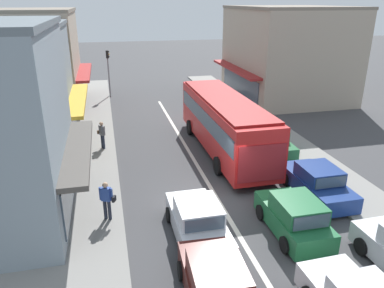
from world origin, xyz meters
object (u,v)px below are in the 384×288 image
object	(u,v)px
parked_sedan_kerb_third	(270,141)
traffic_light_downstreet	(108,66)
sedan_queue_far_back	(198,222)
pedestrian_browsing_midblock	(102,133)
pedestrian_with_handbag_near	(107,198)
hatchback_queue_gap_filler	(216,284)
parked_sedan_kerb_second	(317,183)
hatchback_adjacent_lane_lead	(294,217)
city_bus	(224,121)

from	to	relation	value
parked_sedan_kerb_third	traffic_light_downstreet	distance (m)	18.09
sedan_queue_far_back	pedestrian_browsing_midblock	size ratio (longest dim) A/B	2.58
sedan_queue_far_back	pedestrian_browsing_midblock	bearing A→B (deg)	109.02
pedestrian_with_handbag_near	pedestrian_browsing_midblock	bearing A→B (deg)	90.84
parked_sedan_kerb_third	pedestrian_with_handbag_near	bearing A→B (deg)	-149.69
parked_sedan_kerb_third	hatchback_queue_gap_filler	bearing A→B (deg)	-121.21
sedan_queue_far_back	parked_sedan_kerb_second	distance (m)	6.28
traffic_light_downstreet	pedestrian_with_handbag_near	size ratio (longest dim) A/B	2.58
hatchback_queue_gap_filler	traffic_light_downstreet	world-z (taller)	traffic_light_downstreet
sedan_queue_far_back	parked_sedan_kerb_third	bearing A→B (deg)	49.90
hatchback_queue_gap_filler	pedestrian_with_handbag_near	xyz separation A→B (m)	(-2.94, 5.13, 0.36)
hatchback_queue_gap_filler	parked_sedan_kerb_third	xyz separation A→B (m)	(6.43, 10.61, -0.05)
hatchback_adjacent_lane_lead	pedestrian_with_handbag_near	size ratio (longest dim) A/B	2.28
sedan_queue_far_back	pedestrian_browsing_midblock	xyz separation A→B (m)	(-3.35, 9.73, 0.40)
sedan_queue_far_back	parked_sedan_kerb_third	xyz separation A→B (m)	(6.13, 7.28, 0.00)
hatchback_adjacent_lane_lead	traffic_light_downstreet	size ratio (longest dim) A/B	0.88
sedan_queue_far_back	parked_sedan_kerb_second	bearing A→B (deg)	17.20
sedan_queue_far_back	pedestrian_with_handbag_near	size ratio (longest dim) A/B	2.58
traffic_light_downstreet	pedestrian_with_handbag_near	distance (m)	21.28
city_bus	traffic_light_downstreet	size ratio (longest dim) A/B	2.59
traffic_light_downstreet	pedestrian_browsing_midblock	distance (m)	13.42
hatchback_adjacent_lane_lead	city_bus	bearing A→B (deg)	90.30
hatchback_adjacent_lane_lead	parked_sedan_kerb_third	world-z (taller)	hatchback_adjacent_lane_lead
city_bus	hatchback_queue_gap_filler	world-z (taller)	city_bus
city_bus	traffic_light_downstreet	distance (m)	16.25
hatchback_adjacent_lane_lead	hatchback_queue_gap_filler	bearing A→B (deg)	-144.78
pedestrian_with_handbag_near	parked_sedan_kerb_second	bearing A→B (deg)	0.31
hatchback_adjacent_lane_lead	pedestrian_browsing_midblock	size ratio (longest dim) A/B	2.28
parked_sedan_kerb_third	hatchback_adjacent_lane_lead	bearing A→B (deg)	-107.87
city_bus	hatchback_adjacent_lane_lead	size ratio (longest dim) A/B	2.93
city_bus	parked_sedan_kerb_third	distance (m)	2.94
pedestrian_browsing_midblock	hatchback_adjacent_lane_lead	bearing A→B (deg)	-56.00
pedestrian_browsing_midblock	parked_sedan_kerb_third	bearing A→B (deg)	-14.44
city_bus	pedestrian_browsing_midblock	size ratio (longest dim) A/B	6.67
pedestrian_with_handbag_near	traffic_light_downstreet	bearing A→B (deg)	88.15
pedestrian_with_handbag_near	pedestrian_browsing_midblock	size ratio (longest dim) A/B	1.00
parked_sedan_kerb_third	traffic_light_downstreet	size ratio (longest dim) A/B	1.01
parked_sedan_kerb_second	traffic_light_downstreet	world-z (taller)	traffic_light_downstreet
sedan_queue_far_back	pedestrian_with_handbag_near	distance (m)	3.73
traffic_light_downstreet	hatchback_adjacent_lane_lead	bearing A→B (deg)	-75.38
city_bus	hatchback_queue_gap_filler	distance (m)	11.99
city_bus	sedan_queue_far_back	xyz separation A→B (m)	(-3.55, -7.97, -1.22)
pedestrian_with_handbag_near	pedestrian_browsing_midblock	xyz separation A→B (m)	(-0.12, 7.92, 0.00)
hatchback_queue_gap_filler	parked_sedan_kerb_third	size ratio (longest dim) A/B	0.89
city_bus	pedestrian_with_handbag_near	xyz separation A→B (m)	(-6.79, -6.17, -0.81)
traffic_light_downstreet	parked_sedan_kerb_second	bearing A→B (deg)	-67.99
hatchback_queue_gap_filler	traffic_light_downstreet	bearing A→B (deg)	94.89
sedan_queue_far_back	pedestrian_with_handbag_near	xyz separation A→B (m)	(-3.24, 1.81, 0.40)
parked_sedan_kerb_third	parked_sedan_kerb_second	bearing A→B (deg)	-91.44
sedan_queue_far_back	parked_sedan_kerb_third	distance (m)	9.52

